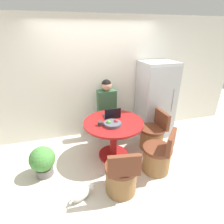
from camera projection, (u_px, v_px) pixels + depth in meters
ground_plane at (115, 167)px, 3.20m from camera, size 12.00×12.00×0.00m
wall_back at (98, 80)px, 3.85m from camera, size 7.00×0.06×2.60m
refrigerator at (155, 100)px, 4.00m from camera, size 0.73×0.69×1.71m
dining_table at (113, 132)px, 3.30m from camera, size 1.11×1.11×0.76m
chair_near_camera at (121, 177)px, 2.62m from camera, size 0.51×0.51×0.81m
chair_near_right_corner at (158, 157)px, 3.04m from camera, size 0.58×0.58×0.81m
chair_right_side at (152, 136)px, 3.66m from camera, size 0.50×0.50×0.81m
person_seated at (106, 106)px, 3.90m from camera, size 0.40×0.37×1.37m
laptop at (112, 115)px, 3.35m from camera, size 0.31×0.22×0.21m
fruit_bowl at (112, 124)px, 3.07m from camera, size 0.31×0.31×0.10m
coffee_cup at (100, 123)px, 3.06m from camera, size 0.09×0.09×0.08m
cat at (82, 194)px, 2.57m from camera, size 0.40×0.27×0.18m
potted_plant at (43, 161)px, 2.93m from camera, size 0.42×0.42×0.54m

